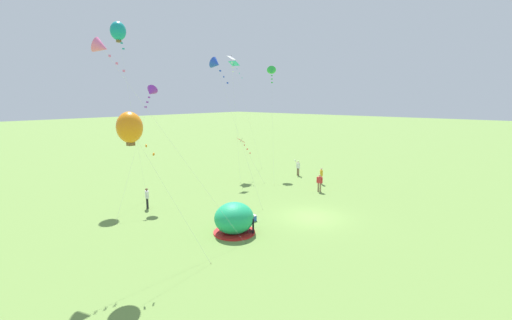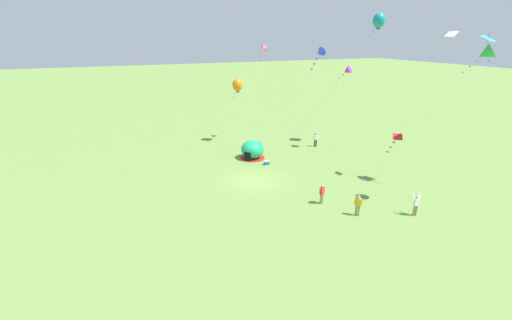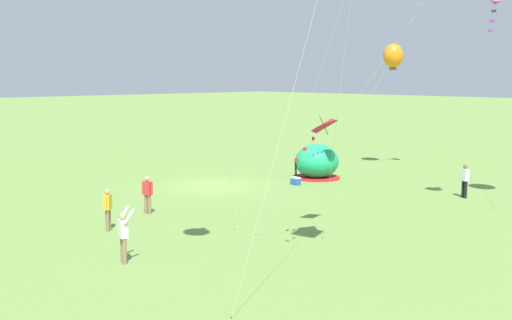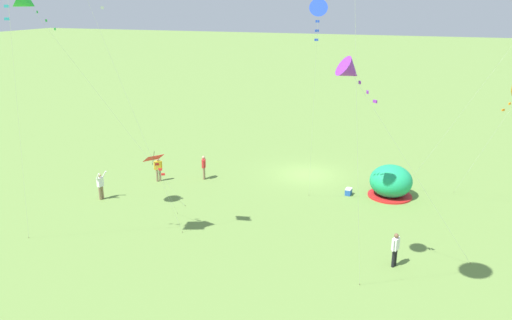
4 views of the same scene
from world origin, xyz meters
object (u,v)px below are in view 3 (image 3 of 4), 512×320
kite_orange (393,56)px  cooler_box (296,181)px  person_near_tent (465,179)px  person_arms_raised (123,234)px  popup_tent (317,162)px  kite_red (319,131)px  person_with_toddler (147,193)px  person_strolling (108,207)px

kite_orange → cooler_box: bearing=-1.1°
person_near_tent → person_arms_raised: 18.49m
popup_tent → person_near_tent: size_ratio=1.63×
popup_tent → kite_red: 15.33m
person_with_toddler → person_arms_raised: bearing=50.1°
popup_tent → person_arms_raised: bearing=20.4°
person_strolling → person_arms_raised: (1.81, 4.12, 0.03)m
person_arms_raised → kite_red: (-6.01, 3.28, 3.23)m
cooler_box → person_arms_raised: person_arms_raised is taller
person_with_toddler → kite_orange: kite_orange is taller
person_strolling → kite_red: kite_red is taller
cooler_box → kite_orange: kite_orange is taller
kite_red → cooler_box: bearing=-134.0°
person_strolling → kite_red: size_ratio=0.36×
person_with_toddler → person_strolling: (2.83, 1.43, 0.00)m
cooler_box → person_near_tent: bearing=112.3°
cooler_box → person_with_toddler: 10.22m
person_near_tent → popup_tent: bearing=-84.3°
person_near_tent → kite_red: bearing=3.1°
person_near_tent → kite_red: (12.29, 0.67, 3.26)m
cooler_box → kite_red: size_ratio=0.12×
person_near_tent → person_with_toddler: bearing=-30.8°
person_arms_raised → kite_orange: kite_orange is taller
cooler_box → kite_orange: 11.74m
kite_red → popup_tent: bearing=-139.4°
person_with_toddler → person_arms_raised: (4.64, 5.55, 0.03)m
person_near_tent → person_with_toddler: (13.67, -8.16, 0.00)m
kite_orange → popup_tent: bearing=-6.8°
person_with_toddler → kite_red: bearing=98.9°
person_near_tent → kite_red: size_ratio=0.36×
cooler_box → popup_tent: bearing=-166.5°
popup_tent → kite_orange: kite_orange is taller
person_arms_raised → kite_orange: size_ratio=0.23×
person_arms_raised → popup_tent: bearing=-159.6°
cooler_box → person_arms_raised: 15.96m
person_arms_raised → kite_red: kite_red is taller
cooler_box → person_near_tent: (-3.48, 8.46, 0.74)m
person_near_tent → person_strolling: (16.50, -6.73, 0.00)m
cooler_box → person_strolling: 13.16m
person_strolling → popup_tent: bearing=-171.4°
cooler_box → person_with_toddler: (10.19, 0.30, 0.74)m
cooler_box → kite_orange: (-9.22, 0.18, 7.26)m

